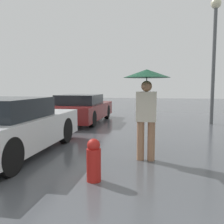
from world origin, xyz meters
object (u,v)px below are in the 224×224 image
Objects in this scene: parked_car_nearest at (10,128)px; parked_car_farthest at (81,109)px; pedestrian at (147,92)px; street_lamp at (215,41)px; fire_hydrant at (94,160)px.

parked_car_nearest is 0.97× the size of parked_car_farthest.
street_lamp reaches higher than pedestrian.
street_lamp is (5.18, 5.38, 2.58)m from parked_car_nearest.
street_lamp is at bearing 65.28° from fire_hydrant.
pedestrian is 0.43× the size of parked_car_farthest.
street_lamp is (2.28, 5.28, 1.80)m from pedestrian.
parked_car_farthest is (-2.91, 4.97, -0.82)m from pedestrian.
fire_hydrant is at bearing -120.15° from pedestrian.
street_lamp is (5.19, 0.31, 2.62)m from parked_car_farthest.
parked_car_nearest reaches higher than parked_car_farthest.
fire_hydrant is at bearing -28.39° from parked_car_nearest.
parked_car_farthest is (-0.01, 5.06, -0.04)m from parked_car_nearest.
parked_car_nearest is (-2.90, -0.10, -0.78)m from pedestrian.
street_lamp is 7.75m from fire_hydrant.
fire_hydrant is (-3.01, -6.55, -2.84)m from street_lamp.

